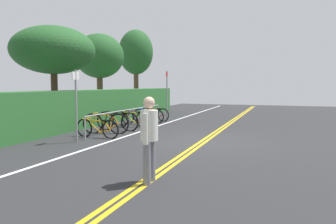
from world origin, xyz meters
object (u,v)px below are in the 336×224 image
object	(u,v)px
tree_mid	(53,51)
bicycle_6	(154,114)
bicycle_1	(106,123)
bicycle_3	(132,119)
sign_post_far	(167,90)
tree_extra	(136,53)
bicycle_5	(148,116)
tree_far_right	(99,57)
bicycle_2	(117,121)
sign_post_near	(76,99)
bike_rack	(130,113)
bicycle_0	(97,128)
pedestrian	(149,134)
bicycle_4	(137,118)

from	to	relation	value
tree_mid	bicycle_6	bearing A→B (deg)	-36.92
bicycle_1	bicycle_3	xyz separation A→B (m)	(1.89, -0.15, -0.03)
sign_post_far	tree_extra	size ratio (longest dim) A/B	0.46
bicycle_1	tree_extra	size ratio (longest dim) A/B	0.31
bicycle_5	tree_far_right	bearing A→B (deg)	65.17
bicycle_1	tree_mid	size ratio (longest dim) A/B	0.41
tree_far_right	bicycle_3	bearing A→B (deg)	-133.41
bicycle_2	tree_mid	world-z (taller)	tree_mid
bicycle_3	tree_extra	size ratio (longest dim) A/B	0.31
sign_post_near	tree_mid	bearing A→B (deg)	48.27
bike_rack	bicycle_2	world-z (taller)	bike_rack
bike_rack	bicycle_0	bearing A→B (deg)	-177.19
bicycle_3	bicycle_5	bearing A→B (deg)	1.54
tree_far_right	bicycle_1	bearing A→B (deg)	-146.61
pedestrian	tree_far_right	distance (m)	12.98
bicycle_6	pedestrian	size ratio (longest dim) A/B	1.10
bicycle_4	tree_mid	size ratio (longest dim) A/B	0.40
tree_extra	bicycle_3	bearing A→B (deg)	-155.78
bike_rack	sign_post_near	world-z (taller)	sign_post_near
bicycle_1	tree_mid	bearing A→B (deg)	75.66
pedestrian	sign_post_near	distance (m)	4.87
bicycle_6	tree_mid	xyz separation A→B (m)	(-3.85, 2.90, 2.87)
bicycle_6	tree_mid	distance (m)	5.61
sign_post_far	tree_mid	bearing A→B (deg)	148.42
bicycle_0	bicycle_4	world-z (taller)	bicycle_4
bicycle_6	sign_post_far	world-z (taller)	sign_post_far
bicycle_3	tree_far_right	distance (m)	5.92
tree_extra	bicycle_6	bearing A→B (deg)	-145.94
bike_rack	bicycle_4	xyz separation A→B (m)	(0.94, 0.11, -0.27)
tree_extra	bike_rack	bearing A→B (deg)	-156.50
bike_rack	tree_extra	distance (m)	9.02
bike_rack	tree_extra	size ratio (longest dim) A/B	1.19
bike_rack	tree_far_right	world-z (taller)	tree_far_right
bicycle_3	bicycle_5	distance (m)	1.82
bicycle_3	bicycle_2	bearing A→B (deg)	172.08
bicycle_3	pedestrian	distance (m)	7.81
pedestrian	tree_mid	xyz separation A→B (m)	(5.70, 6.70, 2.30)
pedestrian	sign_post_far	distance (m)	11.38
bicycle_5	tree_extra	distance (m)	7.62
sign_post_near	tree_extra	size ratio (longest dim) A/B	0.41
bicycle_0	tree_extra	bearing A→B (deg)	18.48
bicycle_1	sign_post_near	size ratio (longest dim) A/B	0.76
tree_extra	bicycle_1	bearing A→B (deg)	-160.99
bicycle_5	sign_post_far	xyz separation A→B (m)	(2.11, -0.18, 1.19)
pedestrian	tree_extra	bearing A→B (deg)	26.25
pedestrian	bicycle_3	bearing A→B (deg)	28.42
bicycle_1	pedestrian	size ratio (longest dim) A/B	1.09
bicycle_2	tree_extra	size ratio (longest dim) A/B	0.34
bicycle_2	sign_post_far	size ratio (longest dim) A/B	0.73
bicycle_1	bicycle_3	bearing A→B (deg)	-4.61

